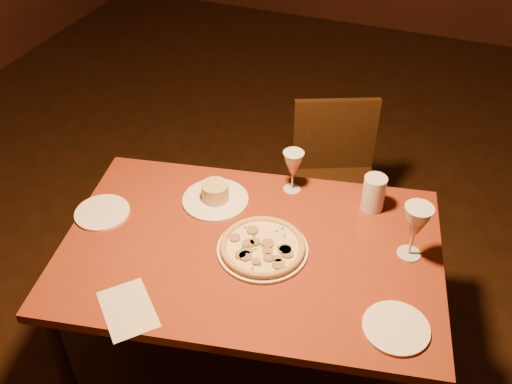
% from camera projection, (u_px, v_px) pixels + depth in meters
% --- Properties ---
extents(floor, '(7.00, 7.00, 0.00)m').
position_uv_depth(floor, '(317.00, 379.00, 2.28)').
color(floor, black).
rests_on(floor, ground).
extents(dining_table, '(1.39, 1.04, 0.68)m').
position_uv_depth(dining_table, '(250.00, 259.00, 1.94)').
color(dining_table, maroon).
rests_on(dining_table, floor).
extents(chair_far, '(0.49, 0.49, 0.78)m').
position_uv_depth(chair_far, '(335.00, 178.00, 2.58)').
color(chair_far, black).
rests_on(chair_far, floor).
extents(pizza_plate, '(0.30, 0.30, 0.03)m').
position_uv_depth(pizza_plate, '(263.00, 247.00, 1.88)').
color(pizza_plate, white).
rests_on(pizza_plate, dining_table).
extents(ramekin_saucer, '(0.24, 0.24, 0.08)m').
position_uv_depth(ramekin_saucer, '(215.00, 196.00, 2.07)').
color(ramekin_saucer, white).
rests_on(ramekin_saucer, dining_table).
extents(wine_glass_far, '(0.08, 0.08, 0.17)m').
position_uv_depth(wine_glass_far, '(293.00, 171.00, 2.09)').
color(wine_glass_far, '#CC7155').
rests_on(wine_glass_far, dining_table).
extents(wine_glass_right, '(0.09, 0.09, 0.20)m').
position_uv_depth(wine_glass_right, '(414.00, 232.00, 1.81)').
color(wine_glass_right, '#CC7155').
rests_on(wine_glass_right, dining_table).
extents(water_tumbler, '(0.08, 0.08, 0.14)m').
position_uv_depth(water_tumbler, '(374.00, 193.00, 2.01)').
color(water_tumbler, silver).
rests_on(water_tumbler, dining_table).
extents(side_plate_left, '(0.19, 0.19, 0.01)m').
position_uv_depth(side_plate_left, '(102.00, 213.00, 2.03)').
color(side_plate_left, white).
rests_on(side_plate_left, dining_table).
extents(side_plate_near, '(0.20, 0.20, 0.01)m').
position_uv_depth(side_plate_near, '(396.00, 328.00, 1.64)').
color(side_plate_near, white).
rests_on(side_plate_near, dining_table).
extents(menu_card, '(0.25, 0.25, 0.00)m').
position_uv_depth(menu_card, '(128.00, 309.00, 1.70)').
color(menu_card, beige).
rests_on(menu_card, dining_table).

